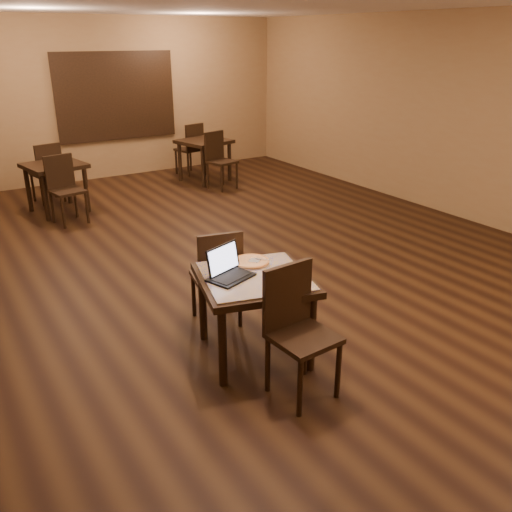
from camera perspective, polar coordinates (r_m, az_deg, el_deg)
ground at (r=6.90m, az=-3.78°, el=-0.32°), size 10.00×10.00×0.00m
wall_back at (r=11.09m, az=-17.06°, el=15.39°), size 8.00×0.02×3.00m
wall_right at (r=9.06m, az=19.38°, el=13.79°), size 0.02×10.00×3.00m
mural at (r=11.20m, az=-14.50°, el=15.96°), size 2.34×0.05×1.64m
tiled_table at (r=4.60m, az=-0.16°, el=-3.20°), size 1.13×1.13×0.76m
chair_main_near at (r=4.19m, az=4.25°, el=-7.10°), size 0.48×0.48×1.05m
chair_main_far at (r=5.12m, az=-4.02°, el=-1.79°), size 0.51×0.51×0.99m
laptop at (r=4.53m, az=-3.04°, el=-1.36°), size 0.43×0.40×0.25m
plate at (r=4.53m, az=3.41°, el=-2.11°), size 0.28×0.28×0.02m
pizza_slice at (r=4.53m, az=3.41°, el=-1.94°), size 0.27×0.27×0.02m
pizza_pan at (r=4.80m, az=-0.48°, el=-0.69°), size 0.36×0.36×0.01m
pizza_whole at (r=4.80m, az=-0.48°, el=-0.54°), size 0.32×0.32×0.02m
spatula at (r=4.79m, az=-0.15°, el=-0.46°), size 0.22×0.24×0.01m
napkin_roll at (r=4.66m, az=4.92°, el=-1.35°), size 0.08×0.15×0.04m
other_table_a at (r=10.61m, az=-5.47°, el=11.36°), size 1.02×1.02×0.79m
other_table_a_chair_near at (r=10.09m, az=-3.98°, el=10.38°), size 0.54×0.54×1.03m
other_table_a_chair_far at (r=11.16m, az=-6.80°, el=11.42°), size 0.54×0.54×1.03m
other_table_b at (r=9.17m, az=-20.42°, el=8.29°), size 0.97×0.97×0.78m
other_table_b_chair_near at (r=8.63m, az=-19.55°, el=7.05°), size 0.51×0.51×1.01m
other_table_b_chair_far at (r=9.75m, az=-21.07°, el=8.49°), size 0.51×0.51×1.01m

